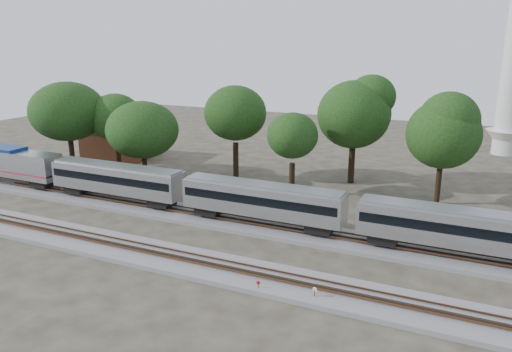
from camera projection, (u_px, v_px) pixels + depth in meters
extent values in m
plane|color=#383328|center=(224.00, 249.00, 44.84)|extent=(160.00, 160.00, 0.00)
cube|color=slate|center=(252.00, 225.00, 50.04)|extent=(160.00, 5.00, 0.40)
cube|color=brown|center=(249.00, 223.00, 49.29)|extent=(160.00, 0.08, 0.15)
cube|color=brown|center=(255.00, 218.00, 50.54)|extent=(160.00, 0.08, 0.15)
cube|color=slate|center=(201.00, 265.00, 41.28)|extent=(160.00, 5.00, 0.40)
cube|color=brown|center=(196.00, 263.00, 40.53)|extent=(160.00, 0.08, 0.15)
cube|color=brown|center=(205.00, 256.00, 41.79)|extent=(160.00, 0.08, 0.15)
cube|color=#BBBDC3|center=(24.00, 164.00, 61.72)|extent=(10.06, 2.85, 3.13)
cube|color=#A61934|center=(19.00, 170.00, 62.39)|extent=(12.33, 2.89, 0.17)
cube|color=black|center=(43.00, 183.00, 61.10)|extent=(2.47, 2.09, 0.85)
cube|color=#BBBDC3|center=(117.00, 179.00, 56.00)|extent=(16.51, 2.85, 2.85)
cube|color=black|center=(117.00, 176.00, 55.92)|extent=(15.94, 2.90, 0.85)
cube|color=gray|center=(116.00, 166.00, 55.60)|extent=(16.13, 2.28, 0.33)
cube|color=black|center=(78.00, 188.00, 58.90)|extent=(2.47, 2.09, 0.85)
cube|color=black|center=(162.00, 201.00, 54.11)|extent=(2.47, 2.09, 0.85)
cube|color=#BBBDC3|center=(262.00, 200.00, 48.84)|extent=(16.51, 2.85, 2.85)
cube|color=black|center=(262.00, 197.00, 48.76)|extent=(15.94, 2.90, 0.85)
cube|color=gray|center=(262.00, 185.00, 48.44)|extent=(16.13, 2.28, 0.33)
cube|color=black|center=(209.00, 209.00, 51.73)|extent=(2.47, 2.09, 0.85)
cube|color=black|center=(320.00, 227.00, 46.94)|extent=(2.47, 2.09, 0.85)
cube|color=#BBBDC3|center=(457.00, 228.00, 41.67)|extent=(16.51, 2.85, 2.85)
cube|color=black|center=(458.00, 225.00, 41.60)|extent=(15.94, 2.90, 0.85)
cube|color=gray|center=(459.00, 211.00, 41.28)|extent=(16.13, 2.28, 0.33)
cube|color=black|center=(384.00, 237.00, 44.57)|extent=(2.47, 2.09, 0.85)
cylinder|color=#512D19|center=(258.00, 287.00, 37.10)|extent=(0.06, 0.06, 0.84)
cylinder|color=#A30B0B|center=(258.00, 283.00, 37.00)|extent=(0.30, 0.03, 0.30)
cylinder|color=#512D19|center=(315.00, 295.00, 35.86)|extent=(0.07, 0.07, 1.00)
cylinder|color=silver|center=(315.00, 289.00, 35.73)|extent=(0.35, 0.13, 0.36)
cube|color=#512D19|center=(291.00, 292.00, 36.94)|extent=(0.54, 0.37, 0.30)
cone|color=silver|center=(505.00, 142.00, 80.57)|extent=(6.24, 6.24, 3.90)
cube|color=brown|center=(120.00, 144.00, 78.68)|extent=(10.81, 8.09, 4.05)
cube|color=black|center=(119.00, 129.00, 78.01)|extent=(11.03, 8.31, 0.91)
cylinder|color=black|center=(72.00, 157.00, 69.25)|extent=(0.70, 0.70, 4.66)
ellipsoid|color=black|center=(68.00, 111.00, 67.55)|extent=(8.78, 8.78, 7.46)
cylinder|color=black|center=(119.00, 158.00, 69.57)|extent=(0.70, 0.70, 4.19)
ellipsoid|color=black|center=(116.00, 117.00, 68.04)|extent=(7.89, 7.89, 6.71)
cylinder|color=black|center=(145.00, 169.00, 64.27)|extent=(0.70, 0.70, 3.82)
ellipsoid|color=black|center=(142.00, 130.00, 62.87)|extent=(7.20, 7.20, 6.12)
cylinder|color=black|center=(236.00, 160.00, 67.43)|extent=(0.70, 0.70, 4.68)
ellipsoid|color=black|center=(235.00, 113.00, 65.71)|extent=(8.83, 8.83, 7.50)
cylinder|color=black|center=(292.00, 179.00, 59.87)|extent=(0.70, 0.70, 3.89)
ellipsoid|color=black|center=(293.00, 136.00, 58.44)|extent=(7.34, 7.34, 6.24)
cylinder|color=black|center=(351.00, 165.00, 64.64)|extent=(0.70, 0.70, 4.83)
ellipsoid|color=black|center=(354.00, 114.00, 62.87)|extent=(9.10, 9.10, 7.73)
cylinder|color=black|center=(438.00, 185.00, 56.44)|extent=(0.70, 0.70, 4.34)
ellipsoid|color=black|center=(443.00, 134.00, 54.85)|extent=(8.18, 8.18, 6.95)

